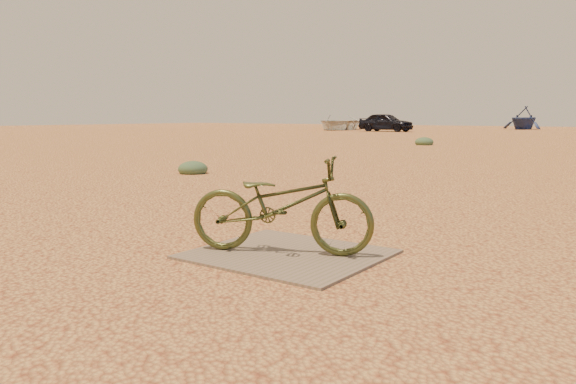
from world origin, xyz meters
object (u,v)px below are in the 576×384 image
Objects in this scene: car at (386,122)px; plywood_board at (288,254)px; bicycle at (281,205)px; boat_far_left at (524,118)px; boat_near_left at (339,122)px.

plywood_board is at bearing -153.56° from car.
boat_far_left reaches higher than bicycle.
bicycle is at bearing -153.64° from car.
boat_far_left is at bearing 100.69° from plywood_board.
plywood_board is 0.38× the size of car.
plywood_board is 0.40× the size of boat_far_left.
plywood_board is 0.42m from bicycle.
car reaches higher than plywood_board.
boat_far_left is at bearing -12.75° from bicycle.
plywood_board is 0.97× the size of bicycle.
bicycle is 46.80m from boat_far_left.
car is 0.67× the size of boat_near_left.
car reaches higher than bicycle.
boat_far_left reaches higher than plywood_board.
plywood_board is 41.33m from boat_near_left.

